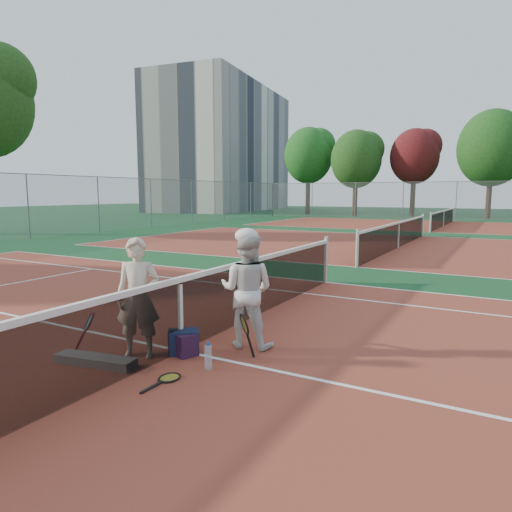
{
  "coord_description": "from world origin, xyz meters",
  "views": [
    {
      "loc": [
        3.77,
        -4.68,
        2.12
      ],
      "look_at": [
        0.0,
        2.07,
        1.05
      ],
      "focal_mm": 32.0,
      "sensor_mm": 36.0,
      "label": 1
    }
  ],
  "objects_px": {
    "apartment_block": "(224,149)",
    "racket_red": "(90,333)",
    "sports_bag_navy": "(184,342)",
    "sports_bag_purple": "(183,344)",
    "racket_spare": "(170,378)",
    "player_a": "(138,298)",
    "net_main": "(180,315)",
    "water_bottle": "(208,358)",
    "player_b": "(247,290)",
    "racket_black_held": "(244,336)"
  },
  "relations": [
    {
      "from": "apartment_block",
      "to": "racket_red",
      "type": "distance_m",
      "value": 52.65
    },
    {
      "from": "sports_bag_navy",
      "to": "sports_bag_purple",
      "type": "height_order",
      "value": "sports_bag_navy"
    },
    {
      "from": "racket_red",
      "to": "racket_spare",
      "type": "bearing_deg",
      "value": -60.5
    },
    {
      "from": "player_a",
      "to": "net_main",
      "type": "bearing_deg",
      "value": 20.8
    },
    {
      "from": "player_a",
      "to": "water_bottle",
      "type": "bearing_deg",
      "value": -25.35
    },
    {
      "from": "net_main",
      "to": "player_b",
      "type": "relative_size",
      "value": 6.91
    },
    {
      "from": "player_a",
      "to": "racket_black_held",
      "type": "height_order",
      "value": "player_a"
    },
    {
      "from": "player_b",
      "to": "racket_spare",
      "type": "height_order",
      "value": "player_b"
    },
    {
      "from": "net_main",
      "to": "player_a",
      "type": "height_order",
      "value": "player_a"
    },
    {
      "from": "racket_black_held",
      "to": "player_b",
      "type": "bearing_deg",
      "value": -111.97
    },
    {
      "from": "water_bottle",
      "to": "apartment_block",
      "type": "bearing_deg",
      "value": 122.9
    },
    {
      "from": "apartment_block",
      "to": "water_bottle",
      "type": "relative_size",
      "value": 73.33
    },
    {
      "from": "player_b",
      "to": "racket_spare",
      "type": "bearing_deg",
      "value": 71.27
    },
    {
      "from": "net_main",
      "to": "racket_spare",
      "type": "height_order",
      "value": "net_main"
    },
    {
      "from": "player_a",
      "to": "racket_spare",
      "type": "distance_m",
      "value": 1.19
    },
    {
      "from": "net_main",
      "to": "player_b",
      "type": "height_order",
      "value": "player_b"
    },
    {
      "from": "apartment_block",
      "to": "water_bottle",
      "type": "bearing_deg",
      "value": -57.1
    },
    {
      "from": "racket_red",
      "to": "racket_black_held",
      "type": "distance_m",
      "value": 2.08
    },
    {
      "from": "water_bottle",
      "to": "sports_bag_navy",
      "type": "bearing_deg",
      "value": 153.27
    },
    {
      "from": "racket_black_held",
      "to": "net_main",
      "type": "bearing_deg",
      "value": -36.67
    },
    {
      "from": "player_a",
      "to": "sports_bag_purple",
      "type": "distance_m",
      "value": 0.84
    },
    {
      "from": "apartment_block",
      "to": "player_a",
      "type": "xyz_separation_m",
      "value": [
        27.65,
        -44.41,
        -6.72
      ]
    },
    {
      "from": "racket_spare",
      "to": "sports_bag_purple",
      "type": "height_order",
      "value": "sports_bag_purple"
    },
    {
      "from": "sports_bag_navy",
      "to": "sports_bag_purple",
      "type": "relative_size",
      "value": 1.08
    },
    {
      "from": "racket_red",
      "to": "sports_bag_navy",
      "type": "bearing_deg",
      "value": -25.62
    },
    {
      "from": "racket_red",
      "to": "sports_bag_purple",
      "type": "xyz_separation_m",
      "value": [
        1.13,
        0.55,
        -0.12
      ]
    },
    {
      "from": "racket_spare",
      "to": "sports_bag_purple",
      "type": "distance_m",
      "value": 0.82
    },
    {
      "from": "player_a",
      "to": "racket_spare",
      "type": "xyz_separation_m",
      "value": [
        0.82,
        -0.39,
        -0.77
      ]
    },
    {
      "from": "apartment_block",
      "to": "player_b",
      "type": "distance_m",
      "value": 52.42
    },
    {
      "from": "apartment_block",
      "to": "racket_spare",
      "type": "distance_m",
      "value": 53.61
    },
    {
      "from": "racket_black_held",
      "to": "racket_red",
      "type": "bearing_deg",
      "value": -25.27
    },
    {
      "from": "sports_bag_purple",
      "to": "racket_red",
      "type": "bearing_deg",
      "value": -154.04
    },
    {
      "from": "player_b",
      "to": "water_bottle",
      "type": "relative_size",
      "value": 5.29
    },
    {
      "from": "racket_red",
      "to": "racket_black_held",
      "type": "bearing_deg",
      "value": -30.79
    },
    {
      "from": "racket_black_held",
      "to": "sports_bag_navy",
      "type": "xyz_separation_m",
      "value": [
        -0.81,
        -0.22,
        -0.14
      ]
    },
    {
      "from": "player_b",
      "to": "water_bottle",
      "type": "height_order",
      "value": "player_b"
    },
    {
      "from": "net_main",
      "to": "apartment_block",
      "type": "distance_m",
      "value": 52.62
    },
    {
      "from": "racket_red",
      "to": "net_main",
      "type": "bearing_deg",
      "value": -22.3
    },
    {
      "from": "player_b",
      "to": "sports_bag_navy",
      "type": "height_order",
      "value": "player_b"
    },
    {
      "from": "player_a",
      "to": "player_b",
      "type": "bearing_deg",
      "value": 16.82
    },
    {
      "from": "racket_black_held",
      "to": "racket_spare",
      "type": "relative_size",
      "value": 0.98
    },
    {
      "from": "net_main",
      "to": "racket_red",
      "type": "relative_size",
      "value": 20.13
    },
    {
      "from": "racket_spare",
      "to": "apartment_block",
      "type": "bearing_deg",
      "value": 32.63
    },
    {
      "from": "racket_black_held",
      "to": "apartment_block",
      "type": "bearing_deg",
      "value": -105.18
    },
    {
      "from": "player_b",
      "to": "sports_bag_purple",
      "type": "height_order",
      "value": "player_b"
    },
    {
      "from": "racket_black_held",
      "to": "water_bottle",
      "type": "height_order",
      "value": "racket_black_held"
    },
    {
      "from": "racket_red",
      "to": "water_bottle",
      "type": "distance_m",
      "value": 1.74
    },
    {
      "from": "player_a",
      "to": "sports_bag_navy",
      "type": "xyz_separation_m",
      "value": [
        0.43,
        0.38,
        -0.62
      ]
    },
    {
      "from": "sports_bag_purple",
      "to": "player_a",
      "type": "bearing_deg",
      "value": -144.11
    },
    {
      "from": "net_main",
      "to": "water_bottle",
      "type": "bearing_deg",
      "value": -26.79
    }
  ]
}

